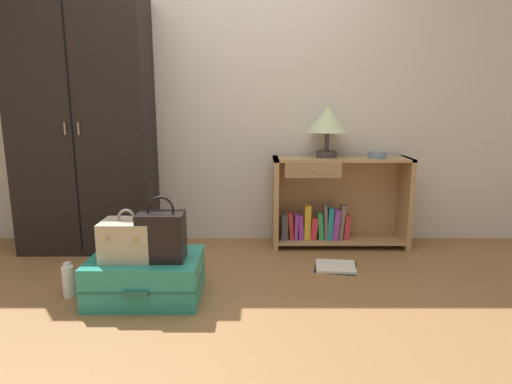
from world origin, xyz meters
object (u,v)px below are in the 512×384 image
(handbag, at_px, (160,236))
(open_book_on_floor, at_px, (334,267))
(wardrobe, at_px, (82,127))
(suitcase_large, at_px, (144,277))
(train_case, at_px, (126,240))
(bookshelf, at_px, (332,204))
(bowl, at_px, (375,155))
(table_lamp, at_px, (326,122))
(bottle, at_px, (66,281))

(handbag, distance_m, open_book_on_floor, 1.32)
(wardrobe, height_order, suitcase_large, wardrobe)
(handbag, bearing_deg, open_book_on_floor, 25.30)
(train_case, height_order, handbag, handbag)
(bookshelf, height_order, bowl, bowl)
(bowl, relative_size, open_book_on_floor, 0.40)
(train_case, bearing_deg, table_lamp, 38.63)
(wardrobe, distance_m, table_lamp, 1.93)
(handbag, relative_size, open_book_on_floor, 1.10)
(table_lamp, xyz_separation_m, bottle, (-1.73, -1.03, -0.92))
(bookshelf, distance_m, handbag, 1.61)
(bookshelf, height_order, handbag, bookshelf)
(table_lamp, distance_m, handbag, 1.69)
(suitcase_large, distance_m, train_case, 0.27)
(wardrobe, distance_m, suitcase_large, 1.45)
(handbag, bearing_deg, table_lamp, 43.92)
(bowl, distance_m, suitcase_large, 2.02)
(suitcase_large, height_order, handbag, handbag)
(table_lamp, distance_m, bottle, 2.22)
(bottle, bearing_deg, bowl, 24.44)
(wardrobe, bearing_deg, suitcase_large, -54.30)
(bookshelf, bearing_deg, open_book_on_floor, -97.53)
(bottle, bearing_deg, train_case, -5.12)
(suitcase_large, bearing_deg, bookshelf, 37.72)
(table_lamp, height_order, open_book_on_floor, table_lamp)
(wardrobe, xyz_separation_m, bookshelf, (2.00, 0.07, -0.64))
(train_case, bearing_deg, suitcase_large, 16.69)
(suitcase_large, height_order, open_book_on_floor, suitcase_large)
(bottle, distance_m, open_book_on_floor, 1.80)
(wardrobe, distance_m, open_book_on_floor, 2.22)
(wardrobe, xyz_separation_m, train_case, (0.59, -0.98, -0.61))
(train_case, xyz_separation_m, bottle, (-0.39, 0.04, -0.28))
(wardrobe, height_order, handbag, wardrobe)
(wardrobe, bearing_deg, bottle, -78.06)
(table_lamp, height_order, suitcase_large, table_lamp)
(table_lamp, distance_m, open_book_on_floor, 1.16)
(suitcase_large, height_order, train_case, train_case)
(table_lamp, relative_size, suitcase_large, 0.61)
(wardrobe, relative_size, handbag, 5.14)
(handbag, bearing_deg, wardrobe, 128.65)
(wardrobe, height_order, bottle, wardrobe)
(bookshelf, relative_size, open_book_on_floor, 3.17)
(bookshelf, bearing_deg, table_lamp, 165.01)
(suitcase_large, relative_size, bottle, 3.02)
(handbag, bearing_deg, bookshelf, 41.58)
(bookshelf, relative_size, bottle, 5.01)
(table_lamp, xyz_separation_m, handbag, (-1.13, -1.09, -0.62))
(bookshelf, height_order, table_lamp, table_lamp)
(bookshelf, bearing_deg, bottle, -150.65)
(train_case, distance_m, bottle, 0.48)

